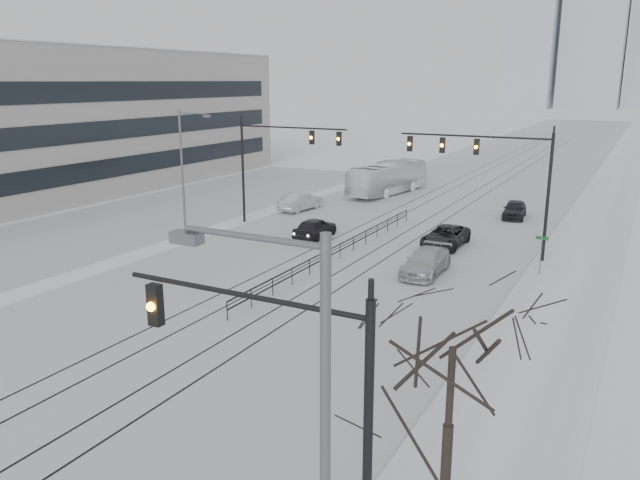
{
  "coord_description": "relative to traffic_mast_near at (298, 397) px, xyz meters",
  "views": [
    {
      "loc": [
        16.74,
        -4.2,
        10.98
      ],
      "look_at": [
        2.5,
        22.59,
        3.2
      ],
      "focal_mm": 35.0,
      "sensor_mm": 36.0,
      "label": 1
    }
  ],
  "objects": [
    {
      "name": "sedan_sb_inner",
      "position": [
        -14.74,
        27.95,
        -3.82
      ],
      "size": [
        1.8,
        4.36,
        1.48
      ],
      "primitive_type": "imported",
      "rotation": [
        0.0,
        0.0,
        3.16
      ],
      "color": "black",
      "rests_on": "ground"
    },
    {
      "name": "sedan_nb_far",
      "position": [
        -3.48,
        41.56,
        -3.84
      ],
      "size": [
        2.13,
        4.38,
        1.44
      ],
      "primitive_type": "imported",
      "rotation": [
        0.0,
        0.0,
        0.1
      ],
      "color": "black",
      "rests_on": "ground"
    },
    {
      "name": "bare_tree",
      "position": [
        2.41,
        3.0,
        -0.07
      ],
      "size": [
        4.4,
        4.4,
        6.1
      ],
      "color": "black",
      "rests_on": "ground"
    },
    {
      "name": "tram_rails",
      "position": [
        -10.79,
        34.0,
        -4.54
      ],
      "size": [
        5.3,
        180.0,
        0.01
      ],
      "color": "black",
      "rests_on": "ground"
    },
    {
      "name": "curb",
      "position": [
        0.26,
        54.0,
        -4.5
      ],
      "size": [
        0.1,
        260.0,
        0.12
      ],
      "primitive_type": "cube",
      "color": "gray",
      "rests_on": "ground"
    },
    {
      "name": "box_truck",
      "position": [
        -16.89,
        47.06,
        -3.0
      ],
      "size": [
        4.48,
        11.52,
        3.13
      ],
      "primitive_type": "imported",
      "rotation": [
        0.0,
        0.0,
        2.97
      ],
      "color": "white",
      "rests_on": "ground"
    },
    {
      "name": "street_sign",
      "position": [
        1.01,
        26.0,
        -2.96
      ],
      "size": [
        0.7,
        0.06,
        2.4
      ],
      "color": "#595B60",
      "rests_on": "ground"
    },
    {
      "name": "traffic_mast_nw",
      "position": [
        -19.31,
        30.0,
        1.01
      ],
      "size": [
        9.1,
        0.37,
        8.0
      ],
      "color": "black",
      "rests_on": "ground"
    },
    {
      "name": "traffic_mast_near",
      "position": [
        0.0,
        0.0,
        0.0
      ],
      "size": [
        6.1,
        0.37,
        7.0
      ],
      "color": "black",
      "rests_on": "ground"
    },
    {
      "name": "sidewalk_east",
      "position": [
        2.71,
        54.0,
        -4.48
      ],
      "size": [
        5.0,
        260.0,
        0.16
      ],
      "primitive_type": "cube",
      "color": "white",
      "rests_on": "ground"
    },
    {
      "name": "office_building",
      "position": [
        -48.76,
        29.0,
        2.5
      ],
      "size": [
        20.2,
        62.2,
        14.11
      ],
      "color": "#AFACA5",
      "rests_on": "ground"
    },
    {
      "name": "traffic_mast_ne",
      "position": [
        -2.64,
        29.0,
        1.2
      ],
      "size": [
        9.6,
        0.37,
        8.0
      ],
      "color": "black",
      "rests_on": "ground"
    },
    {
      "name": "street_light_east",
      "position": [
        1.91,
        -3.0,
        0.65
      ],
      "size": [
        2.73,
        0.25,
        9.0
      ],
      "color": "#595B60",
      "rests_on": "ground"
    },
    {
      "name": "skyline",
      "position": [
        -5.77,
        267.63,
        26.08
      ],
      "size": [
        96.0,
        48.0,
        72.0
      ],
      "color": "#A5A8B5",
      "rests_on": "ground"
    },
    {
      "name": "sedan_nb_front",
      "position": [
        -5.77,
        29.97,
        -3.86
      ],
      "size": [
        2.4,
        5.08,
        1.4
      ],
      "primitive_type": "imported",
      "rotation": [
        0.0,
        0.0,
        -0.02
      ],
      "color": "black",
      "rests_on": "ground"
    },
    {
      "name": "road",
      "position": [
        -10.79,
        54.0,
        -4.55
      ],
      "size": [
        22.0,
        260.0,
        0.02
      ],
      "primitive_type": "cube",
      "color": "silver",
      "rests_on": "ground"
    },
    {
      "name": "sedan_sb_outer",
      "position": [
        -20.52,
        35.98,
        -3.79
      ],
      "size": [
        2.18,
        4.84,
        1.54
      ],
      "primitive_type": "imported",
      "rotation": [
        0.0,
        0.0,
        3.02
      ],
      "color": "#B0B3B8",
      "rests_on": "ground"
    },
    {
      "name": "street_light_west",
      "position": [
        -22.99,
        24.0,
        0.65
      ],
      "size": [
        2.73,
        0.25,
        9.0
      ],
      "color": "#595B60",
      "rests_on": "ground"
    },
    {
      "name": "parking_strip",
      "position": [
        -30.79,
        29.0,
        -4.55
      ],
      "size": [
        14.0,
        60.0,
        0.03
      ],
      "primitive_type": "cube",
      "color": "silver",
      "rests_on": "ground"
    },
    {
      "name": "sedan_nb_right",
      "position": [
        -4.94,
        23.43,
        -3.84
      ],
      "size": [
        2.09,
        4.97,
        1.43
      ],
      "primitive_type": "imported",
      "rotation": [
        0.0,
        0.0,
        0.02
      ],
      "color": "#B4B7BD",
      "rests_on": "ground"
    },
    {
      "name": "median_fence",
      "position": [
        -10.79,
        24.0,
        -4.04
      ],
      "size": [
        0.06,
        24.0,
        1.0
      ],
      "color": "black",
      "rests_on": "ground"
    }
  ]
}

